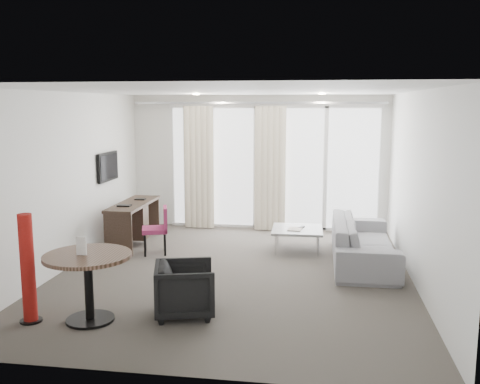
# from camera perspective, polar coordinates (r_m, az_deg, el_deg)

# --- Properties ---
(floor) EXTENTS (5.00, 6.00, 0.00)m
(floor) POSITION_cam_1_polar(r_m,az_deg,el_deg) (7.81, -0.66, -8.70)
(floor) COLOR #46413A
(floor) RESTS_ON ground
(ceiling) EXTENTS (5.00, 6.00, 0.00)m
(ceiling) POSITION_cam_1_polar(r_m,az_deg,el_deg) (7.43, -0.70, 10.74)
(ceiling) COLOR white
(ceiling) RESTS_ON ground
(wall_left) EXTENTS (0.00, 6.00, 2.60)m
(wall_left) POSITION_cam_1_polar(r_m,az_deg,el_deg) (8.29, -18.01, 1.12)
(wall_left) COLOR silver
(wall_left) RESTS_ON ground
(wall_right) EXTENTS (0.00, 6.00, 2.60)m
(wall_right) POSITION_cam_1_polar(r_m,az_deg,el_deg) (7.53, 18.45, 0.32)
(wall_right) COLOR silver
(wall_right) RESTS_ON ground
(wall_front) EXTENTS (5.00, 0.00, 2.60)m
(wall_front) POSITION_cam_1_polar(r_m,az_deg,el_deg) (4.63, -6.69, -4.64)
(wall_front) COLOR silver
(wall_front) RESTS_ON ground
(window_panel) EXTENTS (4.00, 0.02, 2.38)m
(window_panel) POSITION_cam_1_polar(r_m,az_deg,el_deg) (10.43, 3.59, 2.59)
(window_panel) COLOR white
(window_panel) RESTS_ON ground
(window_frame) EXTENTS (4.10, 0.06, 2.44)m
(window_frame) POSITION_cam_1_polar(r_m,az_deg,el_deg) (10.41, 3.59, 2.58)
(window_frame) COLOR white
(window_frame) RESTS_ON ground
(curtain_left) EXTENTS (0.60, 0.20, 2.38)m
(curtain_left) POSITION_cam_1_polar(r_m,az_deg,el_deg) (10.49, -4.41, 2.62)
(curtain_left) COLOR beige
(curtain_left) RESTS_ON ground
(curtain_right) EXTENTS (0.60, 0.20, 2.38)m
(curtain_right) POSITION_cam_1_polar(r_m,az_deg,el_deg) (10.27, 3.23, 2.49)
(curtain_right) COLOR beige
(curtain_right) RESTS_ON ground
(curtain_track) EXTENTS (4.80, 0.04, 0.04)m
(curtain_track) POSITION_cam_1_polar(r_m,az_deg,el_deg) (10.22, 1.88, 9.49)
(curtain_track) COLOR #B2B2B7
(curtain_track) RESTS_ON ceiling
(downlight_a) EXTENTS (0.12, 0.12, 0.02)m
(downlight_a) POSITION_cam_1_polar(r_m,az_deg,el_deg) (9.18, -4.71, 10.36)
(downlight_a) COLOR #FFE0B2
(downlight_a) RESTS_ON ceiling
(downlight_b) EXTENTS (0.12, 0.12, 0.02)m
(downlight_b) POSITION_cam_1_polar(r_m,az_deg,el_deg) (8.94, 8.74, 10.32)
(downlight_b) COLOR #FFE0B2
(downlight_b) RESTS_ON ceiling
(desk) EXTENTS (0.49, 1.56, 0.73)m
(desk) POSITION_cam_1_polar(r_m,az_deg,el_deg) (9.51, -11.27, -3.32)
(desk) COLOR #302219
(desk) RESTS_ON floor
(tv) EXTENTS (0.05, 0.80, 0.50)m
(tv) POSITION_cam_1_polar(r_m,az_deg,el_deg) (9.57, -13.92, 2.64)
(tv) COLOR black
(tv) RESTS_ON wall_left
(desk_chair) EXTENTS (0.53, 0.51, 0.78)m
(desk_chair) POSITION_cam_1_polar(r_m,az_deg,el_deg) (8.84, -9.09, -4.06)
(desk_chair) COLOR #912752
(desk_chair) RESTS_ON floor
(round_table) EXTENTS (1.13, 1.13, 0.78)m
(round_table) POSITION_cam_1_polar(r_m,az_deg,el_deg) (6.30, -15.82, -9.80)
(round_table) COLOR #422D20
(round_table) RESTS_ON floor
(menu_card) EXTENTS (0.11, 0.02, 0.20)m
(menu_card) POSITION_cam_1_polar(r_m,az_deg,el_deg) (6.19, -16.49, -6.94)
(menu_card) COLOR white
(menu_card) RESTS_ON round_table
(red_lamp) EXTENTS (0.25, 0.25, 1.23)m
(red_lamp) POSITION_cam_1_polar(r_m,az_deg,el_deg) (6.42, -21.70, -7.60)
(red_lamp) COLOR maroon
(red_lamp) RESTS_ON floor
(tub_armchair) EXTENTS (0.83, 0.82, 0.62)m
(tub_armchair) POSITION_cam_1_polar(r_m,az_deg,el_deg) (6.29, -5.89, -10.28)
(tub_armchair) COLOR black
(tub_armchair) RESTS_ON floor
(coffee_table) EXTENTS (0.85, 0.85, 0.37)m
(coffee_table) POSITION_cam_1_polar(r_m,az_deg,el_deg) (9.02, 6.12, -5.05)
(coffee_table) COLOR gray
(coffee_table) RESTS_ON floor
(remote) EXTENTS (0.10, 0.16, 0.02)m
(remote) POSITION_cam_1_polar(r_m,az_deg,el_deg) (9.05, 6.58, -3.89)
(remote) COLOR black
(remote) RESTS_ON coffee_table
(magazine) EXTENTS (0.27, 0.33, 0.02)m
(magazine) POSITION_cam_1_polar(r_m,az_deg,el_deg) (8.91, 5.88, -4.08)
(magazine) COLOR gray
(magazine) RESTS_ON coffee_table
(sofa) EXTENTS (0.91, 2.32, 0.68)m
(sofa) POSITION_cam_1_polar(r_m,az_deg,el_deg) (8.45, 13.03, -5.15)
(sofa) COLOR gray
(sofa) RESTS_ON floor
(terrace_slab) EXTENTS (5.60, 3.00, 0.12)m
(terrace_slab) POSITION_cam_1_polar(r_m,az_deg,el_deg) (12.12, 4.16, -2.52)
(terrace_slab) COLOR #4D4D50
(terrace_slab) RESTS_ON ground
(rattan_chair_a) EXTENTS (0.70, 0.70, 0.80)m
(rattan_chair_a) POSITION_cam_1_polar(r_m,az_deg,el_deg) (11.48, 5.57, -0.86)
(rattan_chair_a) COLOR #4E3322
(rattan_chair_a) RESTS_ON terrace_slab
(rattan_chair_b) EXTENTS (0.65, 0.65, 0.73)m
(rattan_chair_b) POSITION_cam_1_polar(r_m,az_deg,el_deg) (12.11, 10.14, -0.60)
(rattan_chair_b) COLOR #4E3322
(rattan_chair_b) RESTS_ON terrace_slab
(rattan_table) EXTENTS (0.61, 0.61, 0.46)m
(rattan_table) POSITION_cam_1_polar(r_m,az_deg,el_deg) (12.21, 9.40, -1.14)
(rattan_table) COLOR #4E3322
(rattan_table) RESTS_ON terrace_slab
(balustrade) EXTENTS (5.50, 0.06, 1.05)m
(balustrade) POSITION_cam_1_polar(r_m,az_deg,el_deg) (13.45, 4.67, 1.07)
(balustrade) COLOR #B2B2B7
(balustrade) RESTS_ON terrace_slab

